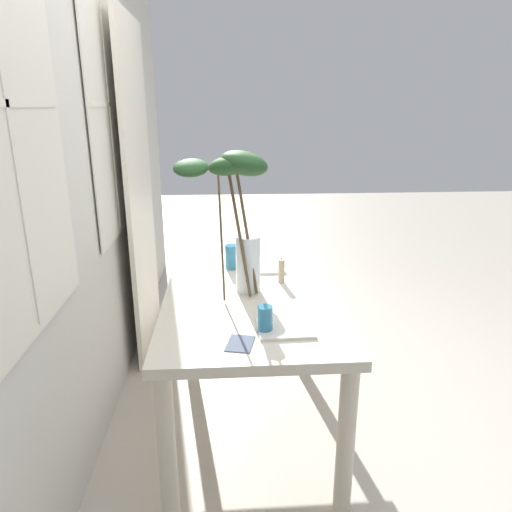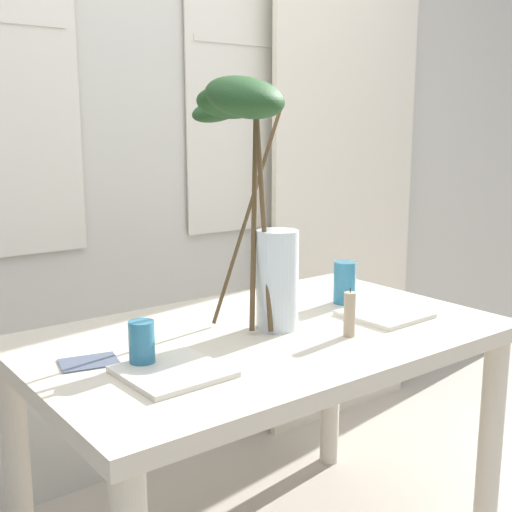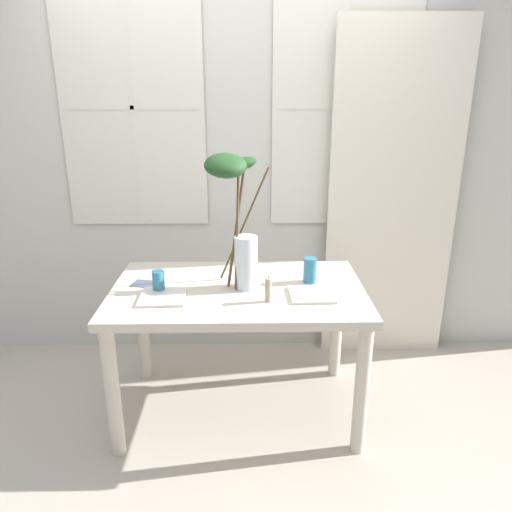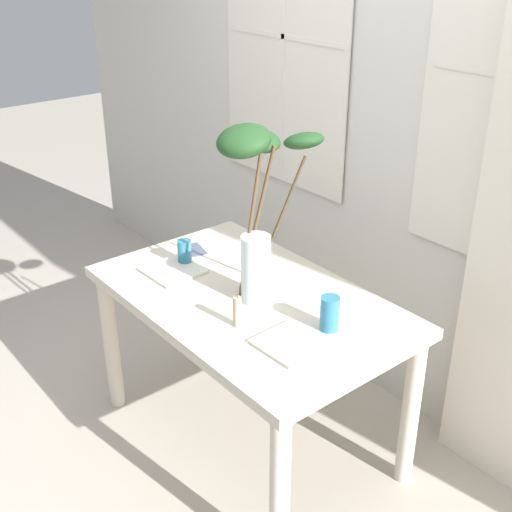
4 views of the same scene
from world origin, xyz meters
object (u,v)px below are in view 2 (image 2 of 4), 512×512
dining_table (265,368)px  vase_with_branches (251,172)px  drinking_glass_blue_right (345,282)px  drinking_glass_blue_left (142,344)px  plate_square_right (384,314)px  pillar_candle (350,314)px  plate_square_left (173,372)px

dining_table → vase_with_branches: size_ratio=1.84×
drinking_glass_blue_right → drinking_glass_blue_left: bearing=-171.5°
dining_table → vase_with_branches: bearing=99.1°
plate_square_right → vase_with_branches: bearing=157.0°
drinking_glass_blue_right → pillar_candle: 0.35m
vase_with_branches → plate_square_left: size_ratio=3.19×
drinking_glass_blue_right → dining_table: bearing=-169.0°
dining_table → drinking_glass_blue_right: drinking_glass_blue_right is taller
plate_square_right → drinking_glass_blue_left: bearing=175.2°
plate_square_right → pillar_candle: 0.24m
dining_table → drinking_glass_blue_left: size_ratio=11.66×
dining_table → plate_square_left: 0.42m
drinking_glass_blue_right → plate_square_left: size_ratio=0.60×
drinking_glass_blue_left → pillar_candle: size_ratio=0.84×
plate_square_left → plate_square_right: (0.77, 0.02, 0.00)m
dining_table → plate_square_left: plate_square_left is taller
dining_table → plate_square_right: size_ratio=6.03×
dining_table → pillar_candle: (0.16, -0.18, 0.18)m
pillar_candle → drinking_glass_blue_left: bearing=166.5°
vase_with_branches → plate_square_right: (0.39, -0.17, -0.45)m
drinking_glass_blue_right → plate_square_left: bearing=-165.1°
dining_table → drinking_glass_blue_left: drinking_glass_blue_left is taller
vase_with_branches → drinking_glass_blue_left: 0.58m
vase_with_branches → drinking_glass_blue_left: (-0.41, -0.10, -0.40)m
drinking_glass_blue_right → plate_square_left: 0.81m
drinking_glass_blue_left → plate_square_right: bearing=-4.8°
plate_square_right → pillar_candle: bearing=-162.7°
drinking_glass_blue_left → plate_square_left: (0.03, -0.09, -0.05)m
pillar_candle → dining_table: bearing=130.6°
vase_with_branches → drinking_glass_blue_right: (0.41, 0.02, -0.38)m
vase_with_branches → drinking_glass_blue_right: vase_with_branches is taller
dining_table → plate_square_right: 0.42m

